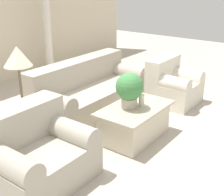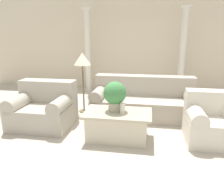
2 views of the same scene
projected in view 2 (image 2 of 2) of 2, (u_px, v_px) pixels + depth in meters
name	position (u px, v px, depth m)	size (l,w,h in m)	color
ground_plane	(114.00, 126.00, 4.42)	(16.00, 16.00, 0.00)	#BCB2A3
wall_back	(131.00, 41.00, 7.16)	(10.00, 0.06, 3.20)	beige
sofa_long	(143.00, 101.00, 4.93)	(2.26, 0.97, 0.88)	#ADA393
loveseat	(44.00, 108.00, 4.41)	(1.16, 0.97, 0.88)	#AFA898
coffee_table	(118.00, 125.00, 3.83)	(1.16, 0.71, 0.50)	beige
potted_plant	(115.00, 95.00, 3.75)	(0.40, 0.40, 0.52)	#B2A893
pillar_candle	(123.00, 108.00, 3.68)	(0.08, 0.08, 0.18)	silver
floor_lamp	(82.00, 62.00, 4.94)	(0.39, 0.39, 1.40)	brown
column_left	(88.00, 50.00, 7.00)	(0.27, 0.27, 2.59)	silver
column_right	(183.00, 51.00, 6.53)	(0.27, 0.27, 2.59)	silver
armchair	(213.00, 121.00, 3.73)	(0.88, 0.82, 0.84)	beige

